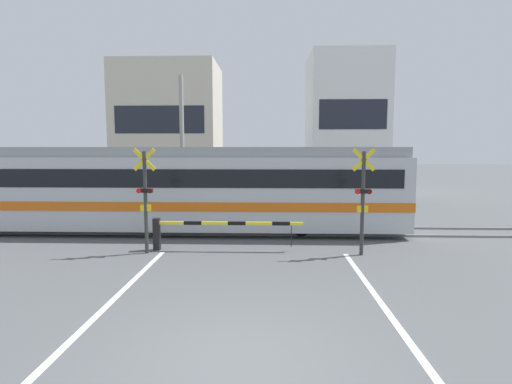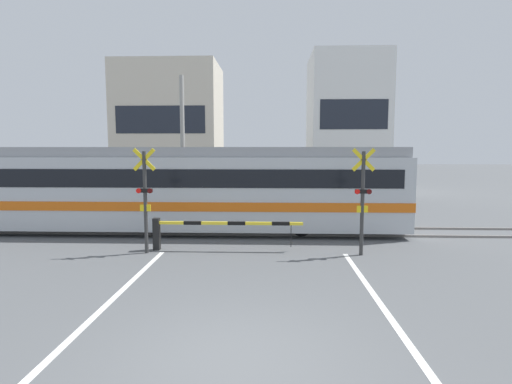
{
  "view_description": "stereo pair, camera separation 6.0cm",
  "coord_description": "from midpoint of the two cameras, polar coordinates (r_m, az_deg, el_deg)",
  "views": [
    {
      "loc": [
        0.48,
        -5.59,
        3.12
      ],
      "look_at": [
        0.0,
        8.65,
        1.6
      ],
      "focal_mm": 28.0,
      "sensor_mm": 36.0,
      "label": 1
    },
    {
      "loc": [
        0.54,
        -5.58,
        3.12
      ],
      "look_at": [
        0.0,
        8.65,
        1.6
      ],
      "focal_mm": 28.0,
      "sensor_mm": 36.0,
      "label": 2
    }
  ],
  "objects": [
    {
      "name": "ground_plane",
      "position": [
        6.42,
        -3.13,
        -23.01
      ],
      "size": [
        160.0,
        160.0,
        0.0
      ],
      "primitive_type": "plane",
      "color": "#56595B"
    },
    {
      "name": "rail_track_near",
      "position": [
        14.56,
        -0.12,
        -6.12
      ],
      "size": [
        50.0,
        0.1,
        0.08
      ],
      "color": "gray",
      "rests_on": "ground_plane"
    },
    {
      "name": "rail_track_far",
      "position": [
        15.96,
        0.07,
        -5.03
      ],
      "size": [
        50.0,
        0.1,
        0.08
      ],
      "color": "gray",
      "rests_on": "ground_plane"
    },
    {
      "name": "road_stripe_left",
      "position": [
        8.07,
        -23.32,
        -17.15
      ],
      "size": [
        0.14,
        10.19,
        0.01
      ],
      "color": "white",
      "rests_on": "ground_plane"
    },
    {
      "name": "road_stripe_right",
      "position": [
        7.71,
        19.79,
        -18.13
      ],
      "size": [
        0.14,
        10.19,
        0.01
      ],
      "color": "white",
      "rests_on": "ground_plane"
    },
    {
      "name": "commuter_train",
      "position": [
        15.84,
        -16.74,
        0.75
      ],
      "size": [
        20.02,
        2.78,
        3.2
      ],
      "color": "#B7BCC1",
      "rests_on": "ground_plane"
    },
    {
      "name": "crossing_barrier_near",
      "position": [
        12.51,
        -8.12,
        -5.1
      ],
      "size": [
        4.64,
        0.2,
        1.0
      ],
      "color": "black",
      "rests_on": "ground_plane"
    },
    {
      "name": "crossing_barrier_far",
      "position": [
        17.97,
        5.58,
        -1.66
      ],
      "size": [
        4.64,
        0.2,
        1.0
      ],
      "color": "black",
      "rests_on": "ground_plane"
    },
    {
      "name": "crossing_signal_left",
      "position": [
        12.35,
        -15.66,
        -0.53
      ],
      "size": [
        0.68,
        0.15,
        3.16
      ],
      "color": "#333333",
      "rests_on": "ground_plane"
    },
    {
      "name": "crossing_signal_right",
      "position": [
        12.08,
        14.88,
        -0.66
      ],
      "size": [
        0.68,
        0.15,
        3.16
      ],
      "color": "#333333",
      "rests_on": "ground_plane"
    },
    {
      "name": "building_left_of_street",
      "position": [
        31.05,
        -12.29,
        8.84
      ],
      "size": [
        7.35,
        5.62,
        9.36
      ],
      "color": "beige",
      "rests_on": "ground_plane"
    },
    {
      "name": "building_right_of_street",
      "position": [
        30.64,
        12.54,
        9.41
      ],
      "size": [
        5.39,
        5.62,
        9.93
      ],
      "color": "white",
      "rests_on": "ground_plane"
    },
    {
      "name": "utility_pole_streetside",
      "position": [
        20.76,
        -10.6,
        6.79
      ],
      "size": [
        0.22,
        0.22,
        6.82
      ],
      "color": "gray",
      "rests_on": "ground_plane"
    }
  ]
}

